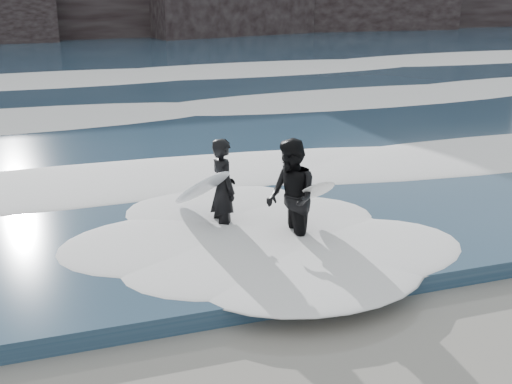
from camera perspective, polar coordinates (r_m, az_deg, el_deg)
sea at (r=34.00m, az=-11.13°, el=11.05°), size 90.00×52.00×0.30m
foam_near at (r=14.72m, az=-0.48°, el=2.33°), size 60.00×3.20×0.20m
foam_mid at (r=21.30m, az=-6.35°, el=7.48°), size 60.00×4.00×0.24m
foam_far at (r=30.03m, az=-10.10°, el=10.69°), size 60.00×4.80×0.30m
surfer_left at (r=11.48m, az=-3.34°, el=0.27°), size 1.17×2.04×1.87m
surfer_right at (r=10.80m, az=3.24°, el=-0.53°), size 1.20×1.80×2.02m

